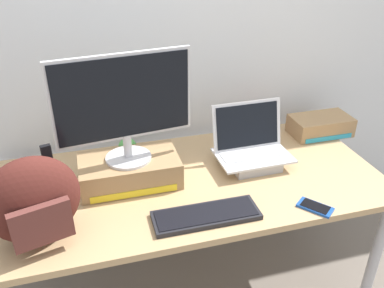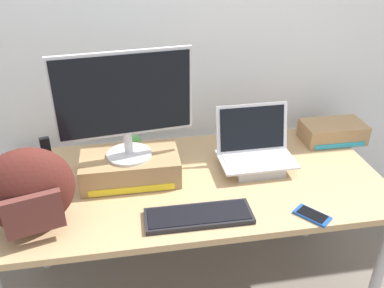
{
  "view_description": "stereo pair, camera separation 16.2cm",
  "coord_description": "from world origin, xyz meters",
  "px_view_note": "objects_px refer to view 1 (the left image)",
  "views": [
    {
      "loc": [
        -0.41,
        -1.46,
        1.75
      ],
      "look_at": [
        0.0,
        0.0,
        0.92
      ],
      "focal_mm": 37.84,
      "sensor_mm": 36.0,
      "label": 1
    },
    {
      "loc": [
        -0.26,
        -1.5,
        1.75
      ],
      "look_at": [
        0.0,
        0.0,
        0.92
      ],
      "focal_mm": 37.84,
      "sensor_mm": 36.0,
      "label": 2
    }
  ],
  "objects_px": {
    "plush_toy": "(128,147)",
    "toner_box_cyan": "(320,126)",
    "coffee_mug": "(258,126)",
    "messenger_backpack": "(33,201)",
    "cell_phone": "(315,207)",
    "toner_box_yellow": "(130,171)",
    "desktop_monitor": "(124,105)",
    "external_keyboard": "(206,215)",
    "open_laptop": "(252,153)"
  },
  "relations": [
    {
      "from": "plush_toy",
      "to": "toner_box_cyan",
      "type": "height_order",
      "value": "toner_box_cyan"
    },
    {
      "from": "coffee_mug",
      "to": "toner_box_cyan",
      "type": "height_order",
      "value": "toner_box_cyan"
    },
    {
      "from": "messenger_backpack",
      "to": "cell_phone",
      "type": "bearing_deg",
      "value": -22.24
    },
    {
      "from": "messenger_backpack",
      "to": "coffee_mug",
      "type": "height_order",
      "value": "messenger_backpack"
    },
    {
      "from": "toner_box_yellow",
      "to": "coffee_mug",
      "type": "xyz_separation_m",
      "value": [
        0.74,
        0.29,
        -0.02
      ]
    },
    {
      "from": "messenger_backpack",
      "to": "desktop_monitor",
      "type": "bearing_deg",
      "value": 20.39
    },
    {
      "from": "toner_box_cyan",
      "to": "external_keyboard",
      "type": "bearing_deg",
      "value": -147.6
    },
    {
      "from": "external_keyboard",
      "to": "cell_phone",
      "type": "xyz_separation_m",
      "value": [
        0.44,
        -0.06,
        -0.01
      ]
    },
    {
      "from": "external_keyboard",
      "to": "toner_box_cyan",
      "type": "distance_m",
      "value": 0.96
    },
    {
      "from": "external_keyboard",
      "to": "coffee_mug",
      "type": "height_order",
      "value": "coffee_mug"
    },
    {
      "from": "open_laptop",
      "to": "desktop_monitor",
      "type": "bearing_deg",
      "value": 179.18
    },
    {
      "from": "messenger_backpack",
      "to": "open_laptop",
      "type": "bearing_deg",
      "value": 0.23
    },
    {
      "from": "external_keyboard",
      "to": "coffee_mug",
      "type": "relative_size",
      "value": 3.4
    },
    {
      "from": "desktop_monitor",
      "to": "cell_phone",
      "type": "relative_size",
      "value": 3.76
    },
    {
      "from": "cell_phone",
      "to": "toner_box_cyan",
      "type": "relative_size",
      "value": 0.47
    },
    {
      "from": "open_laptop",
      "to": "cell_phone",
      "type": "xyz_separation_m",
      "value": [
        0.11,
        -0.39,
        -0.05
      ]
    },
    {
      "from": "external_keyboard",
      "to": "toner_box_cyan",
      "type": "xyz_separation_m",
      "value": [
        0.81,
        0.51,
        0.04
      ]
    },
    {
      "from": "open_laptop",
      "to": "coffee_mug",
      "type": "bearing_deg",
      "value": 60.12
    },
    {
      "from": "toner_box_yellow",
      "to": "messenger_backpack",
      "type": "bearing_deg",
      "value": -143.84
    },
    {
      "from": "desktop_monitor",
      "to": "plush_toy",
      "type": "bearing_deg",
      "value": 77.64
    },
    {
      "from": "cell_phone",
      "to": "messenger_backpack",
      "type": "bearing_deg",
      "value": 135.05
    },
    {
      "from": "toner_box_yellow",
      "to": "desktop_monitor",
      "type": "bearing_deg",
      "value": -80.31
    },
    {
      "from": "open_laptop",
      "to": "plush_toy",
      "type": "xyz_separation_m",
      "value": [
        -0.55,
        0.24,
        -0.01
      ]
    },
    {
      "from": "open_laptop",
      "to": "cell_phone",
      "type": "distance_m",
      "value": 0.41
    },
    {
      "from": "toner_box_yellow",
      "to": "open_laptop",
      "type": "distance_m",
      "value": 0.58
    },
    {
      "from": "coffee_mug",
      "to": "open_laptop",
      "type": "bearing_deg",
      "value": -118.94
    },
    {
      "from": "messenger_backpack",
      "to": "toner_box_cyan",
      "type": "height_order",
      "value": "messenger_backpack"
    },
    {
      "from": "open_laptop",
      "to": "cell_phone",
      "type": "relative_size",
      "value": 2.3
    },
    {
      "from": "toner_box_yellow",
      "to": "toner_box_cyan",
      "type": "xyz_separation_m",
      "value": [
        1.06,
        0.19,
        -0.01
      ]
    },
    {
      "from": "desktop_monitor",
      "to": "external_keyboard",
      "type": "height_order",
      "value": "desktop_monitor"
    },
    {
      "from": "toner_box_yellow",
      "to": "plush_toy",
      "type": "height_order",
      "value": "toner_box_yellow"
    },
    {
      "from": "toner_box_yellow",
      "to": "external_keyboard",
      "type": "relative_size",
      "value": 1.02
    },
    {
      "from": "toner_box_yellow",
      "to": "toner_box_cyan",
      "type": "height_order",
      "value": "toner_box_yellow"
    },
    {
      "from": "cell_phone",
      "to": "plush_toy",
      "type": "relative_size",
      "value": 1.68
    },
    {
      "from": "open_laptop",
      "to": "plush_toy",
      "type": "bearing_deg",
      "value": 155.39
    },
    {
      "from": "plush_toy",
      "to": "external_keyboard",
      "type": "bearing_deg",
      "value": -68.33
    },
    {
      "from": "toner_box_yellow",
      "to": "plush_toy",
      "type": "distance_m",
      "value": 0.24
    },
    {
      "from": "desktop_monitor",
      "to": "toner_box_cyan",
      "type": "bearing_deg",
      "value": 3.03
    },
    {
      "from": "desktop_monitor",
      "to": "coffee_mug",
      "type": "xyz_separation_m",
      "value": [
        0.74,
        0.29,
        -0.33
      ]
    },
    {
      "from": "messenger_backpack",
      "to": "toner_box_cyan",
      "type": "bearing_deg",
      "value": 2.1
    },
    {
      "from": "messenger_backpack",
      "to": "cell_phone",
      "type": "distance_m",
      "value": 1.08
    },
    {
      "from": "cell_phone",
      "to": "coffee_mug",
      "type": "bearing_deg",
      "value": 47.79
    },
    {
      "from": "desktop_monitor",
      "to": "external_keyboard",
      "type": "relative_size",
      "value": 1.34
    },
    {
      "from": "open_laptop",
      "to": "plush_toy",
      "type": "relative_size",
      "value": 3.86
    },
    {
      "from": "desktop_monitor",
      "to": "messenger_backpack",
      "type": "bearing_deg",
      "value": -151.07
    },
    {
      "from": "external_keyboard",
      "to": "toner_box_cyan",
      "type": "height_order",
      "value": "toner_box_cyan"
    },
    {
      "from": "coffee_mug",
      "to": "cell_phone",
      "type": "xyz_separation_m",
      "value": [
        -0.05,
        -0.68,
        -0.04
      ]
    },
    {
      "from": "toner_box_cyan",
      "to": "desktop_monitor",
      "type": "bearing_deg",
      "value": -169.87
    },
    {
      "from": "external_keyboard",
      "to": "toner_box_cyan",
      "type": "bearing_deg",
      "value": 32.91
    },
    {
      "from": "messenger_backpack",
      "to": "plush_toy",
      "type": "xyz_separation_m",
      "value": [
        0.39,
        0.51,
        -0.12
      ]
    }
  ]
}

